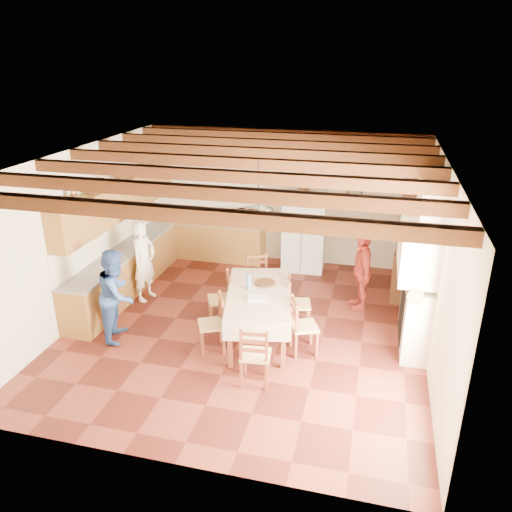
{
  "coord_description": "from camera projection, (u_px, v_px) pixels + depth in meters",
  "views": [
    {
      "loc": [
        2.03,
        -7.39,
        4.49
      ],
      "look_at": [
        0.1,
        0.3,
        1.25
      ],
      "focal_mm": 35.0,
      "sensor_mm": 36.0,
      "label": 1
    }
  ],
  "objects": [
    {
      "name": "chair_right_near",
      "position": [
        304.0,
        325.0,
        7.91
      ],
      "size": [
        0.53,
        0.54,
        0.96
      ],
      "primitive_type": null,
      "rotation": [
        0.0,
        0.0,
        1.97
      ],
      "color": "brown",
      "rests_on": "floor"
    },
    {
      "name": "lower_cabinets_back",
      "position": [
        215.0,
        240.0,
        11.62
      ],
      "size": [
        2.3,
        0.6,
        0.86
      ],
      "primitive_type": "cube",
      "color": "olive",
      "rests_on": "ground"
    },
    {
      "name": "person_man",
      "position": [
        144.0,
        261.0,
        9.53
      ],
      "size": [
        0.48,
        0.64,
        1.58
      ],
      "primitive_type": "imported",
      "rotation": [
        0.0,
        0.0,
        1.38
      ],
      "color": "white",
      "rests_on": "floor"
    },
    {
      "name": "chair_left_near",
      "position": [
        211.0,
        323.0,
        7.96
      ],
      "size": [
        0.54,
        0.55,
        0.96
      ],
      "primitive_type": null,
      "rotation": [
        0.0,
        0.0,
        -1.12
      ],
      "color": "brown",
      "rests_on": "floor"
    },
    {
      "name": "chair_left_far",
      "position": [
        220.0,
        298.0,
        8.78
      ],
      "size": [
        0.54,
        0.55,
        0.96
      ],
      "primitive_type": null,
      "rotation": [
        0.0,
        0.0,
        -1.13
      ],
      "color": "brown",
      "rests_on": "floor"
    },
    {
      "name": "lower_cabinets_left",
      "position": [
        132.0,
        267.0,
        10.17
      ],
      "size": [
        0.6,
        4.3,
        0.86
      ],
      "primitive_type": "cube",
      "color": "olive",
      "rests_on": "ground"
    },
    {
      "name": "wall_front",
      "position": [
        165.0,
        356.0,
        5.29
      ],
      "size": [
        6.0,
        0.02,
        3.0
      ],
      "primitive_type": "cube",
      "color": "#F2E9C8",
      "rests_on": "ground"
    },
    {
      "name": "countertop_back",
      "position": [
        214.0,
        222.0,
        11.45
      ],
      "size": [
        2.34,
        0.62,
        0.04
      ],
      "primitive_type": "cube",
      "color": "slate",
      "rests_on": "lower_cabinets_back"
    },
    {
      "name": "backsplash_back",
      "position": [
        218.0,
        205.0,
        11.59
      ],
      "size": [
        2.3,
        0.03,
        0.6
      ],
      "primitive_type": "cube",
      "color": "white",
      "rests_on": "ground"
    },
    {
      "name": "ceiling",
      "position": [
        245.0,
        157.0,
        7.65
      ],
      "size": [
        6.0,
        6.5,
        0.02
      ],
      "primitive_type": "cube",
      "color": "white",
      "rests_on": "ground"
    },
    {
      "name": "wall_right",
      "position": [
        437.0,
        266.0,
        7.54
      ],
      "size": [
        0.02,
        6.5,
        3.0
      ],
      "primitive_type": "cube",
      "color": "#F2E9C8",
      "rests_on": "ground"
    },
    {
      "name": "chair_end_near",
      "position": [
        255.0,
        354.0,
        7.16
      ],
      "size": [
        0.46,
        0.44,
        0.96
      ],
      "primitive_type": null,
      "rotation": [
        0.0,
        0.0,
        3.25
      ],
      "color": "brown",
      "rests_on": "floor"
    },
    {
      "name": "wall_left",
      "position": [
        83.0,
        233.0,
        8.9
      ],
      "size": [
        0.02,
        6.5,
        3.0
      ],
      "primitive_type": "cube",
      "color": "#F2E9C8",
      "rests_on": "ground"
    },
    {
      "name": "hutch",
      "position": [
        412.0,
        239.0,
        9.62
      ],
      "size": [
        0.67,
        1.32,
        2.31
      ],
      "primitive_type": null,
      "rotation": [
        0.0,
        0.0,
        -0.11
      ],
      "color": "#3D1E14",
      "rests_on": "floor"
    },
    {
      "name": "ceiling_beams",
      "position": [
        245.0,
        163.0,
        7.69
      ],
      "size": [
        6.0,
        6.3,
        0.16
      ],
      "primitive_type": null,
      "color": "#34200C",
      "rests_on": "ground"
    },
    {
      "name": "chair_right_far",
      "position": [
        299.0,
        303.0,
        8.61
      ],
      "size": [
        0.48,
        0.49,
        0.96
      ],
      "primitive_type": null,
      "rotation": [
        0.0,
        0.0,
        1.78
      ],
      "color": "brown",
      "rests_on": "floor"
    },
    {
      "name": "microwave",
      "position": [
        247.0,
        217.0,
        11.21
      ],
      "size": [
        0.62,
        0.49,
        0.3
      ],
      "primitive_type": "imported",
      "rotation": [
        0.0,
        0.0,
        -0.24
      ],
      "color": "silver",
      "rests_on": "countertop_back"
    },
    {
      "name": "wall_picture",
      "position": [
        355.0,
        186.0,
        10.64
      ],
      "size": [
        0.34,
        0.03,
        0.42
      ],
      "primitive_type": "cube",
      "color": "black",
      "rests_on": "ground"
    },
    {
      "name": "upper_cabinets",
      "position": [
        119.0,
        199.0,
        9.67
      ],
      "size": [
        0.35,
        4.2,
        0.7
      ],
      "primitive_type": "cube",
      "color": "olive",
      "rests_on": "ground"
    },
    {
      "name": "backsplash_left",
      "position": [
        115.0,
        230.0,
        9.95
      ],
      "size": [
        0.03,
        4.3,
        0.6
      ],
      "primitive_type": "cube",
      "color": "white",
      "rests_on": "ground"
    },
    {
      "name": "chair_end_far",
      "position": [
        259.0,
        280.0,
        9.46
      ],
      "size": [
        0.56,
        0.55,
        0.96
      ],
      "primitive_type": null,
      "rotation": [
        0.0,
        0.0,
        0.47
      ],
      "color": "brown",
      "rests_on": "floor"
    },
    {
      "name": "person_woman_blue",
      "position": [
        117.0,
        294.0,
        8.22
      ],
      "size": [
        0.75,
        0.88,
        1.58
      ],
      "primitive_type": "imported",
      "rotation": [
        0.0,
        0.0,
        1.78
      ],
      "color": "#3257A1",
      "rests_on": "floor"
    },
    {
      "name": "refrigerator",
      "position": [
        304.0,
        230.0,
        10.89
      ],
      "size": [
        0.93,
        0.78,
        1.8
      ],
      "primitive_type": "cube",
      "rotation": [
        0.0,
        0.0,
        0.04
      ],
      "color": "silver",
      "rests_on": "floor"
    },
    {
      "name": "floor",
      "position": [
        246.0,
        328.0,
        8.79
      ],
      "size": [
        6.0,
        6.5,
        0.02
      ],
      "primitive_type": "cube",
      "color": "#451811",
      "rests_on": "ground"
    },
    {
      "name": "wall_back",
      "position": [
        284.0,
        197.0,
        11.15
      ],
      "size": [
        6.0,
        0.02,
        3.0
      ],
      "primitive_type": "cube",
      "color": "#F2E9C8",
      "rests_on": "ground"
    },
    {
      "name": "fridge_vase",
      "position": [
        304.0,
        182.0,
        10.5
      ],
      "size": [
        0.38,
        0.38,
        0.32
      ],
      "primitive_type": "imported",
      "rotation": [
        0.0,
        0.0,
        0.31
      ],
      "color": "#3D1E14",
      "rests_on": "refrigerator"
    },
    {
      "name": "chandelier",
      "position": [
        258.0,
        210.0,
        7.63
      ],
      "size": [
        0.47,
        0.47,
        0.03
      ],
      "primitive_type": "torus",
      "color": "black",
      "rests_on": "ground"
    },
    {
      "name": "fireplace",
      "position": [
        416.0,
        265.0,
        7.82
      ],
      "size": [
        0.56,
        1.6,
        2.8
      ],
      "primitive_type": null,
      "color": "#EEDFC7",
      "rests_on": "ground"
    },
    {
      "name": "countertop_left",
      "position": [
        130.0,
        247.0,
        10.0
      ],
      "size": [
        0.62,
        4.3,
        0.04
      ],
      "primitive_type": "cube",
      "color": "slate",
      "rests_on": "lower_cabinets_left"
    },
    {
      "name": "person_woman_red",
      "position": [
        361.0,
        271.0,
        9.22
      ],
      "size": [
        0.58,
        0.94,
        1.5
      ],
      "primitive_type": "imported",
      "rotation": [
        0.0,
        0.0,
        -1.31
      ],
      "color": "#B5372C",
      "rests_on": "floor"
    },
    {
      "name": "dining_table",
      "position": [
        258.0,
        297.0,
        8.19
      ],
      "size": [
        1.39,
        2.13,
        0.86
      ],
      "rotation": [
        0.0,
        0.0,
        0.21
      ],
      "color": "beige",
      "rests_on": "floor"
    }
  ]
}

